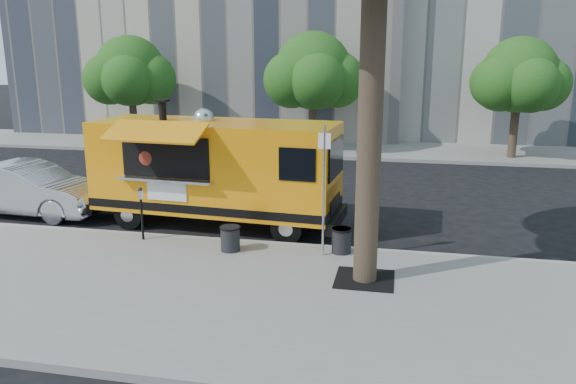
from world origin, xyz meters
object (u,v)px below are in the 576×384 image
far_tree_a (130,71)px  far_tree_c (519,75)px  food_truck (214,169)px  parking_meter (141,207)px  sign_post (324,183)px  sedan (28,189)px  trash_bin_left (230,238)px  far_tree_b (313,71)px  trash_bin_right (341,240)px

far_tree_a → far_tree_c: 18.00m
food_truck → parking_meter: bearing=-119.0°
far_tree_a → sign_post: 18.14m
food_truck → sedan: bearing=-175.2°
far_tree_c → sign_post: bearing=-114.8°
far_tree_a → food_truck: far_tree_a is taller
trash_bin_left → far_tree_b: bearing=91.5°
far_tree_a → far_tree_b: 9.01m
sign_post → far_tree_c: bearing=65.2°
far_tree_b → parking_meter: (-2.00, -14.05, -2.85)m
sign_post → trash_bin_right: sign_post is taller
far_tree_c → sign_post: (-6.45, -13.95, -1.87)m
sign_post → parking_meter: sign_post is taller
far_tree_b → far_tree_c: 9.01m
sign_post → far_tree_a: bearing=129.8°
far_tree_b → trash_bin_right: size_ratio=9.35×
far_tree_c → trash_bin_left: 16.84m
food_truck → sign_post: bearing=-28.6°
far_tree_b → far_tree_a: bearing=-177.5°
sedan → trash_bin_right: 9.63m
far_tree_b → trash_bin_right: (2.95, -14.00, -3.37)m
sedan → trash_bin_right: size_ratio=8.00×
parking_meter → food_truck: 2.38m
far_tree_a → sign_post: (11.55, -13.85, -1.93)m
trash_bin_left → trash_bin_right: size_ratio=0.99×
far_tree_b → sedan: far_tree_b is taller
far_tree_c → trash_bin_left: (-8.62, -14.09, -3.25)m
sedan → trash_bin_right: sedan is taller
far_tree_b → trash_bin_right: 14.70m
far_tree_c → food_truck: bearing=-129.5°
far_tree_c → food_truck: far_tree_c is taller
sedan → trash_bin_right: (9.45, -1.81, -0.31)m
food_truck → far_tree_c: bearing=54.7°
far_tree_a → trash_bin_right: 18.40m
parking_meter → far_tree_b: bearing=81.9°
far_tree_c → sedan: bearing=-142.5°
far_tree_c → trash_bin_left: bearing=-121.5°
far_tree_b → sedan: 14.15m
sign_post → trash_bin_right: size_ratio=5.10×
parking_meter → trash_bin_right: bearing=0.6°
far_tree_a → far_tree_c: bearing=0.3°
far_tree_c → sedan: (-15.50, -11.89, -2.94)m
far_tree_a → far_tree_b: (9.00, 0.40, 0.06)m
sign_post → parking_meter: bearing=177.5°
trash_bin_right → sign_post: bearing=-148.0°
far_tree_b → sedan: (-6.50, -12.19, -3.06)m
sign_post → food_truck: 3.93m
far_tree_c → food_truck: size_ratio=0.74×
far_tree_b → trash_bin_left: bearing=-88.5°
far_tree_c → trash_bin_right: far_tree_c is taller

